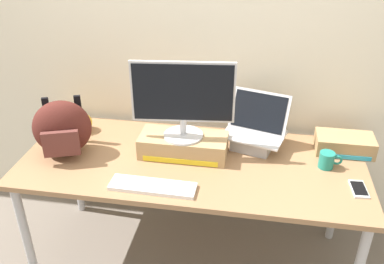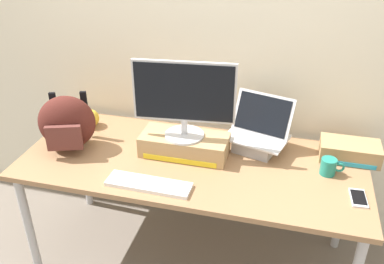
{
  "view_description": "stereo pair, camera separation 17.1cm",
  "coord_description": "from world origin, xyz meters",
  "px_view_note": "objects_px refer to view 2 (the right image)",
  "views": [
    {
      "loc": [
        0.32,
        -1.93,
        2.02
      ],
      "look_at": [
        0.0,
        0.0,
        0.92
      ],
      "focal_mm": 39.15,
      "sensor_mm": 36.0,
      "label": 1
    },
    {
      "loc": [
        0.49,
        -1.89,
        2.02
      ],
      "look_at": [
        0.0,
        0.0,
        0.92
      ],
      "focal_mm": 39.15,
      "sensor_mm": 36.0,
      "label": 2
    }
  ],
  "objects_px": {
    "desktop_monitor": "(184,98)",
    "cell_phone": "(358,198)",
    "messenger_backpack": "(67,123)",
    "toner_box_yellow": "(184,145)",
    "plush_toy": "(90,118)",
    "open_laptop": "(257,139)",
    "toner_box_cyan": "(350,151)",
    "coffee_mug": "(329,167)",
    "external_keyboard": "(149,184)"
  },
  "relations": [
    {
      "from": "toner_box_cyan",
      "to": "desktop_monitor",
      "type": "bearing_deg",
      "value": -168.43
    },
    {
      "from": "messenger_backpack",
      "to": "plush_toy",
      "type": "height_order",
      "value": "messenger_backpack"
    },
    {
      "from": "toner_box_yellow",
      "to": "coffee_mug",
      "type": "relative_size",
      "value": 3.97
    },
    {
      "from": "toner_box_yellow",
      "to": "coffee_mug",
      "type": "distance_m",
      "value": 0.79
    },
    {
      "from": "desktop_monitor",
      "to": "coffee_mug",
      "type": "xyz_separation_m",
      "value": [
        0.79,
        0.0,
        -0.3
      ]
    },
    {
      "from": "external_keyboard",
      "to": "plush_toy",
      "type": "xyz_separation_m",
      "value": [
        -0.57,
        0.51,
        0.05
      ]
    },
    {
      "from": "plush_toy",
      "to": "cell_phone",
      "type": "bearing_deg",
      "value": -12.59
    },
    {
      "from": "open_laptop",
      "to": "coffee_mug",
      "type": "bearing_deg",
      "value": -6.2
    },
    {
      "from": "external_keyboard",
      "to": "toner_box_cyan",
      "type": "xyz_separation_m",
      "value": [
        0.99,
        0.52,
        0.04
      ]
    },
    {
      "from": "open_laptop",
      "to": "cell_phone",
      "type": "relative_size",
      "value": 2.63
    },
    {
      "from": "toner_box_cyan",
      "to": "messenger_backpack",
      "type": "bearing_deg",
      "value": -169.95
    },
    {
      "from": "toner_box_cyan",
      "to": "toner_box_yellow",
      "type": "bearing_deg",
      "value": -168.5
    },
    {
      "from": "desktop_monitor",
      "to": "cell_phone",
      "type": "distance_m",
      "value": 1.0
    },
    {
      "from": "coffee_mug",
      "to": "cell_phone",
      "type": "height_order",
      "value": "coffee_mug"
    },
    {
      "from": "coffee_mug",
      "to": "toner_box_cyan",
      "type": "relative_size",
      "value": 0.38
    },
    {
      "from": "plush_toy",
      "to": "toner_box_yellow",
      "type": "bearing_deg",
      "value": -14.49
    },
    {
      "from": "cell_phone",
      "to": "toner_box_cyan",
      "type": "xyz_separation_m",
      "value": [
        -0.02,
        0.37,
        0.04
      ]
    },
    {
      "from": "coffee_mug",
      "to": "toner_box_cyan",
      "type": "bearing_deg",
      "value": 57.92
    },
    {
      "from": "desktop_monitor",
      "to": "toner_box_cyan",
      "type": "relative_size",
      "value": 1.72
    },
    {
      "from": "coffee_mug",
      "to": "plush_toy",
      "type": "height_order",
      "value": "plush_toy"
    },
    {
      "from": "desktop_monitor",
      "to": "messenger_backpack",
      "type": "relative_size",
      "value": 1.48
    },
    {
      "from": "cell_phone",
      "to": "desktop_monitor",
      "type": "bearing_deg",
      "value": 164.83
    },
    {
      "from": "cell_phone",
      "to": "toner_box_cyan",
      "type": "bearing_deg",
      "value": 89.82
    },
    {
      "from": "desktop_monitor",
      "to": "plush_toy",
      "type": "relative_size",
      "value": 4.87
    },
    {
      "from": "external_keyboard",
      "to": "plush_toy",
      "type": "distance_m",
      "value": 0.77
    },
    {
      "from": "desktop_monitor",
      "to": "external_keyboard",
      "type": "relative_size",
      "value": 1.25
    },
    {
      "from": "desktop_monitor",
      "to": "messenger_backpack",
      "type": "bearing_deg",
      "value": -178.33
    },
    {
      "from": "messenger_backpack",
      "to": "toner_box_cyan",
      "type": "xyz_separation_m",
      "value": [
        1.57,
        0.28,
        -0.11
      ]
    },
    {
      "from": "open_laptop",
      "to": "plush_toy",
      "type": "height_order",
      "value": "open_laptop"
    },
    {
      "from": "toner_box_yellow",
      "to": "external_keyboard",
      "type": "xyz_separation_m",
      "value": [
        -0.09,
        -0.34,
        -0.05
      ]
    },
    {
      "from": "coffee_mug",
      "to": "external_keyboard",
      "type": "bearing_deg",
      "value": -158.93
    },
    {
      "from": "toner_box_cyan",
      "to": "open_laptop",
      "type": "bearing_deg",
      "value": -177.12
    },
    {
      "from": "desktop_monitor",
      "to": "open_laptop",
      "type": "height_order",
      "value": "desktop_monitor"
    },
    {
      "from": "desktop_monitor",
      "to": "open_laptop",
      "type": "distance_m",
      "value": 0.5
    },
    {
      "from": "external_keyboard",
      "to": "toner_box_yellow",
      "type": "bearing_deg",
      "value": 75.54
    },
    {
      "from": "desktop_monitor",
      "to": "cell_phone",
      "type": "bearing_deg",
      "value": -17.45
    },
    {
      "from": "coffee_mug",
      "to": "plush_toy",
      "type": "relative_size",
      "value": 1.09
    },
    {
      "from": "messenger_backpack",
      "to": "toner_box_yellow",
      "type": "bearing_deg",
      "value": -11.41
    },
    {
      "from": "desktop_monitor",
      "to": "coffee_mug",
      "type": "bearing_deg",
      "value": -6.28
    },
    {
      "from": "open_laptop",
      "to": "plush_toy",
      "type": "relative_size",
      "value": 3.49
    },
    {
      "from": "plush_toy",
      "to": "toner_box_cyan",
      "type": "relative_size",
      "value": 0.35
    },
    {
      "from": "toner_box_yellow",
      "to": "desktop_monitor",
      "type": "bearing_deg",
      "value": -81.26
    },
    {
      "from": "plush_toy",
      "to": "open_laptop",
      "type": "bearing_deg",
      "value": -0.83
    },
    {
      "from": "toner_box_yellow",
      "to": "external_keyboard",
      "type": "bearing_deg",
      "value": -105.51
    },
    {
      "from": "coffee_mug",
      "to": "toner_box_cyan",
      "type": "height_order",
      "value": "toner_box_cyan"
    },
    {
      "from": "messenger_backpack",
      "to": "coffee_mug",
      "type": "bearing_deg",
      "value": -15.78
    },
    {
      "from": "plush_toy",
      "to": "toner_box_cyan",
      "type": "distance_m",
      "value": 1.57
    },
    {
      "from": "toner_box_cyan",
      "to": "external_keyboard",
      "type": "bearing_deg",
      "value": -152.28
    },
    {
      "from": "open_laptop",
      "to": "external_keyboard",
      "type": "height_order",
      "value": "open_laptop"
    },
    {
      "from": "open_laptop",
      "to": "cell_phone",
      "type": "bearing_deg",
      "value": -16.88
    }
  ]
}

